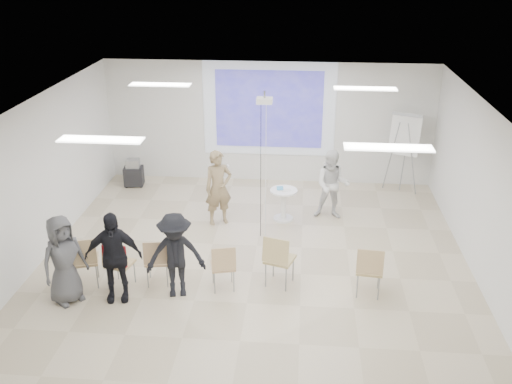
# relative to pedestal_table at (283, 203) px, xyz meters

# --- Properties ---
(floor) EXTENTS (8.00, 9.00, 0.10)m
(floor) POSITION_rel_pedestal_table_xyz_m (-0.47, -2.23, -0.45)
(floor) COLOR beige
(floor) RESTS_ON ground
(ceiling) EXTENTS (8.00, 9.00, 0.10)m
(ceiling) POSITION_rel_pedestal_table_xyz_m (-0.47, -2.23, 2.65)
(ceiling) COLOR white
(ceiling) RESTS_ON wall_back
(wall_back) EXTENTS (8.00, 0.10, 3.00)m
(wall_back) POSITION_rel_pedestal_table_xyz_m (-0.47, 2.32, 1.10)
(wall_back) COLOR silver
(wall_back) RESTS_ON floor
(wall_left) EXTENTS (0.10, 9.00, 3.00)m
(wall_left) POSITION_rel_pedestal_table_xyz_m (-4.52, -2.23, 1.10)
(wall_left) COLOR silver
(wall_left) RESTS_ON floor
(wall_right) EXTENTS (0.10, 9.00, 3.00)m
(wall_right) POSITION_rel_pedestal_table_xyz_m (3.58, -2.23, 1.10)
(wall_right) COLOR silver
(wall_right) RESTS_ON floor
(projection_halo) EXTENTS (3.20, 0.01, 2.30)m
(projection_halo) POSITION_rel_pedestal_table_xyz_m (-0.47, 2.25, 1.45)
(projection_halo) COLOR silver
(projection_halo) RESTS_ON wall_back
(projection_image) EXTENTS (2.60, 0.01, 1.90)m
(projection_image) POSITION_rel_pedestal_table_xyz_m (-0.47, 2.24, 1.45)
(projection_image) COLOR #3734B2
(projection_image) RESTS_ON wall_back
(pedestal_table) EXTENTS (0.64, 0.64, 0.73)m
(pedestal_table) POSITION_rel_pedestal_table_xyz_m (0.00, 0.00, 0.00)
(pedestal_table) COLOR white
(pedestal_table) RESTS_ON floor
(player_left) EXTENTS (0.80, 0.71, 1.84)m
(player_left) POSITION_rel_pedestal_table_xyz_m (-1.36, -0.27, 0.52)
(player_left) COLOR #947E5B
(player_left) RESTS_ON floor
(player_right) EXTENTS (0.87, 0.72, 1.70)m
(player_right) POSITION_rel_pedestal_table_xyz_m (1.03, 0.21, 0.45)
(player_right) COLOR white
(player_right) RESTS_ON floor
(controller_left) EXTENTS (0.08, 0.11, 0.04)m
(controller_left) POSITION_rel_pedestal_table_xyz_m (-1.18, -0.02, 0.81)
(controller_left) COLOR silver
(controller_left) RESTS_ON player_left
(controller_right) EXTENTS (0.04, 0.11, 0.04)m
(controller_right) POSITION_rel_pedestal_table_xyz_m (0.85, 0.46, 0.75)
(controller_right) COLOR silver
(controller_right) RESTS_ON player_right
(chair_far_left) EXTENTS (0.58, 0.60, 0.97)m
(chair_far_left) POSITION_rel_pedestal_table_xyz_m (-3.30, -2.96, 0.17)
(chair_far_left) COLOR tan
(chair_far_left) RESTS_ON floor
(chair_left_mid) EXTENTS (0.50, 0.52, 0.88)m
(chair_left_mid) POSITION_rel_pedestal_table_xyz_m (-2.72, -2.95, 0.12)
(chair_left_mid) COLOR tan
(chair_left_mid) RESTS_ON floor
(chair_left_inner) EXTENTS (0.48, 0.51, 0.89)m
(chair_left_inner) POSITION_rel_pedestal_table_xyz_m (-2.08, -2.79, 0.12)
(chair_left_inner) COLOR tan
(chair_left_inner) RESTS_ON floor
(chair_center) EXTENTS (0.50, 0.52, 0.87)m
(chair_center) POSITION_rel_pedestal_table_xyz_m (-0.91, -2.86, 0.11)
(chair_center) COLOR tan
(chair_center) RESTS_ON floor
(chair_right_inner) EXTENTS (0.59, 0.61, 0.99)m
(chair_right_inner) POSITION_rel_pedestal_table_xyz_m (0.02, -2.66, 0.18)
(chair_right_inner) COLOR tan
(chair_right_inner) RESTS_ON floor
(chair_right_far) EXTENTS (0.49, 0.52, 0.94)m
(chair_right_far) POSITION_rel_pedestal_table_xyz_m (1.55, -2.83, 0.15)
(chair_right_far) COLOR #D0B678
(chair_right_far) RESTS_ON floor
(red_jacket) EXTENTS (0.41, 0.18, 0.39)m
(red_jacket) POSITION_rel_pedestal_table_xyz_m (-2.70, -3.10, 0.32)
(red_jacket) COLOR maroon
(red_jacket) RESTS_ON chair_left_mid
(laptop) EXTENTS (0.36, 0.29, 0.03)m
(laptop) POSITION_rel_pedestal_table_xyz_m (-2.09, -2.69, 0.07)
(laptop) COLOR black
(laptop) RESTS_ON chair_left_inner
(audience_left) EXTENTS (1.15, 0.80, 1.83)m
(audience_left) POSITION_rel_pedestal_table_xyz_m (-2.66, -3.26, 0.51)
(audience_left) COLOR black
(audience_left) RESTS_ON floor
(audience_mid) EXTENTS (1.22, 0.83, 1.72)m
(audience_mid) POSITION_rel_pedestal_table_xyz_m (-1.67, -3.06, 0.46)
(audience_mid) COLOR black
(audience_mid) RESTS_ON floor
(audience_outer) EXTENTS (0.97, 1.01, 1.73)m
(audience_outer) POSITION_rel_pedestal_table_xyz_m (-3.46, -3.38, 0.46)
(audience_outer) COLOR #535458
(audience_outer) RESTS_ON floor
(flipchart_easel) EXTENTS (0.77, 0.62, 1.93)m
(flipchart_easel) POSITION_rel_pedestal_table_xyz_m (2.75, 1.81, 1.02)
(flipchart_easel) COLOR gray
(flipchart_easel) RESTS_ON floor
(av_cart) EXTENTS (0.50, 0.42, 0.69)m
(av_cart) POSITION_rel_pedestal_table_xyz_m (-3.77, 1.61, -0.09)
(av_cart) COLOR black
(av_cart) RESTS_ON floor
(ceiling_projector) EXTENTS (0.30, 0.25, 3.00)m
(ceiling_projector) POSITION_rel_pedestal_table_xyz_m (-0.37, -0.74, 2.29)
(ceiling_projector) COLOR white
(ceiling_projector) RESTS_ON ceiling
(fluor_panel_nw) EXTENTS (1.20, 0.30, 0.02)m
(fluor_panel_nw) POSITION_rel_pedestal_table_xyz_m (-2.47, -0.23, 2.57)
(fluor_panel_nw) COLOR white
(fluor_panel_nw) RESTS_ON ceiling
(fluor_panel_ne) EXTENTS (1.20, 0.30, 0.02)m
(fluor_panel_ne) POSITION_rel_pedestal_table_xyz_m (1.53, -0.23, 2.57)
(fluor_panel_ne) COLOR white
(fluor_panel_ne) RESTS_ON ceiling
(fluor_panel_sw) EXTENTS (1.20, 0.30, 0.02)m
(fluor_panel_sw) POSITION_rel_pedestal_table_xyz_m (-2.47, -3.73, 2.57)
(fluor_panel_sw) COLOR white
(fluor_panel_sw) RESTS_ON ceiling
(fluor_panel_se) EXTENTS (1.20, 0.30, 0.02)m
(fluor_panel_se) POSITION_rel_pedestal_table_xyz_m (1.53, -3.73, 2.57)
(fluor_panel_se) COLOR white
(fluor_panel_se) RESTS_ON ceiling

